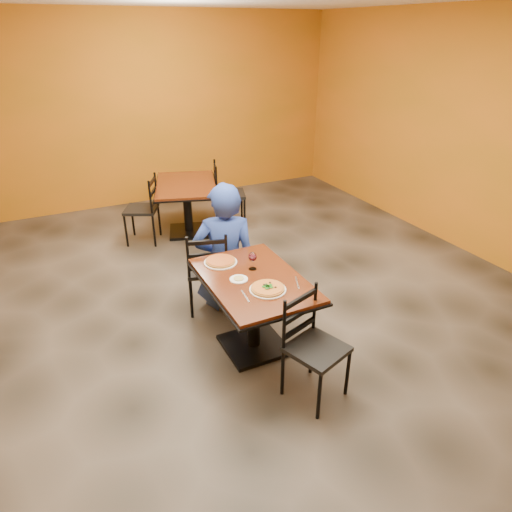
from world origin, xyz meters
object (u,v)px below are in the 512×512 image
chair_second_left (141,210)px  plate_far (221,262)px  chair_main_near (317,350)px  table_second (187,196)px  chair_main_far (207,269)px  plate_main (268,290)px  table_main (254,297)px  diner (225,246)px  pizza_far (221,261)px  side_plate (239,279)px  pizza_main (268,288)px  chair_second_right (230,194)px  wine_glass (253,260)px

chair_second_left → plate_far: (0.20, -2.45, 0.29)m
chair_main_near → table_second: bearing=68.9°
chair_main_far → plate_main: (0.15, -1.08, 0.29)m
table_main → chair_main_far: size_ratio=1.34×
diner → plate_main: 1.07m
pizza_far → side_plate: (0.02, -0.37, -0.02)m
table_main → pizza_main: 0.32m
chair_second_right → wine_glass: 2.86m
table_main → table_second: (0.31, 2.85, 0.00)m
chair_main_far → wine_glass: 0.81m
plate_main → pizza_main: bearing=0.0°
chair_second_left → pizza_main: chair_second_left is taller
table_second → side_plate: size_ratio=9.07×
chair_main_far → chair_second_right: 2.28m
table_main → chair_second_left: (-0.35, 2.85, -0.09)m
table_second → plate_main: 3.10m
chair_main_near → diner: 1.63m
plate_far → side_plate: size_ratio=1.94×
pizza_main → plate_far: pizza_main is taller
chair_second_left → chair_second_right: (1.33, 0.00, 0.02)m
plate_far → pizza_main: bearing=-75.0°
diner → wine_glass: bearing=109.0°
chair_main_far → pizza_far: bearing=104.6°
diner → chair_main_near: bearing=113.2°
diner → wine_glass: 0.70m
table_second → wine_glass: 2.72m
chair_second_right → chair_main_far: bearing=169.3°
chair_main_near → chair_main_far: 1.65m
chair_main_far → pizza_main: (0.15, -1.08, 0.31)m
plate_main → side_plate: bearing=119.1°
diner → pizza_far: bearing=82.6°
side_plate → chair_second_right: bearing=68.6°
chair_main_near → chair_second_right: 3.71m
pizza_main → pizza_far: size_ratio=1.01×
table_main → chair_main_far: chair_main_far is taller
chair_second_left → plate_far: bearing=30.7°
chair_second_right → table_second: bearing=108.1°
chair_second_left → wine_glass: size_ratio=5.21×
side_plate → plate_main: bearing=-60.9°
table_second → chair_main_far: bearing=-102.4°
diner → pizza_far: size_ratio=4.90×
chair_second_left → table_second: bearing=116.0°
plate_main → pizza_far: bearing=105.0°
chair_main_near → pizza_main: chair_main_near is taller
chair_main_far → chair_second_right: (1.10, 2.00, 0.03)m
wine_glass → plate_main: bearing=-96.8°
chair_main_far → chair_second_right: chair_second_right is taller
diner → pizza_main: diner is taller
chair_main_far → diner: size_ratio=0.67×
chair_second_right → diner: bearing=173.9°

